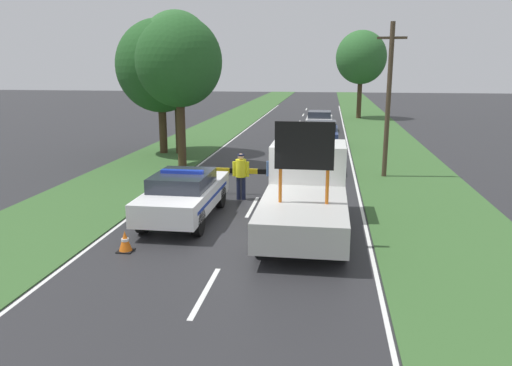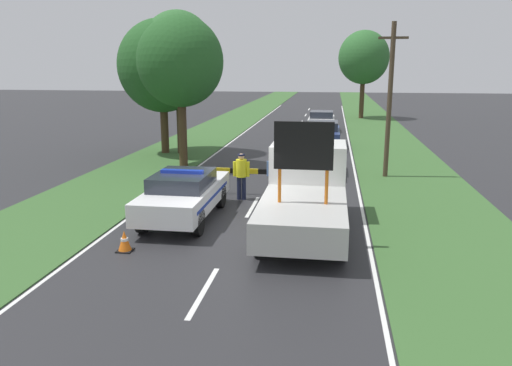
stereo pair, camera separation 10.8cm
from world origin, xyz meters
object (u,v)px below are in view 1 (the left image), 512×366
traffic_cone_near_police (318,191)px  queued_car_hatch_blue (321,133)px  queued_car_sedan_silver (314,153)px  roadside_tree_mid_right (176,50)px  police_car (184,194)px  utility_pole (388,99)px  queued_car_van_white (319,120)px  roadside_tree_near_right (160,66)px  work_truck (306,191)px  pedestrian_civilian (275,172)px  road_barrier (258,173)px  roadside_tree_mid_left (361,58)px  police_officer (241,172)px  roadside_tree_near_left (179,62)px  traffic_cone_centre_front (125,241)px

traffic_cone_near_police → queued_car_hatch_blue: bearing=90.6°
queued_car_sedan_silver → roadside_tree_mid_right: size_ratio=0.59×
police_car → utility_pole: (6.81, 7.19, 2.53)m
queued_car_sedan_silver → queued_car_van_white: queued_car_sedan_silver is taller
roadside_tree_near_right → roadside_tree_mid_right: (0.89, 0.03, 0.82)m
queued_car_van_white → utility_pole: size_ratio=0.67×
police_car → work_truck: bearing=1.7°
pedestrian_civilian → utility_pole: 6.61m
road_barrier → roadside_tree_mid_left: size_ratio=0.40×
pedestrian_civilian → queued_car_sedan_silver: size_ratio=0.38×
queued_car_hatch_blue → roadside_tree_near_right: size_ratio=0.64×
police_car → work_truck: 3.79m
police_officer → queued_car_hatch_blue: bearing=-108.5°
roadside_tree_mid_right → police_car: bearing=-72.5°
pedestrian_civilian → roadside_tree_mid_left: roadside_tree_mid_left is taller
police_car → roadside_tree_near_left: (-2.49, 8.18, 4.05)m
traffic_cone_near_police → queued_car_van_white: size_ratio=0.13×
road_barrier → traffic_cone_centre_front: (-2.57, -6.22, -0.55)m
work_truck → pedestrian_civilian: 3.25m
traffic_cone_centre_front → utility_pole: size_ratio=0.09×
queued_car_sedan_silver → roadside_tree_near_left: bearing=-2.6°
police_car → traffic_cone_near_police: 5.18m
traffic_cone_near_police → queued_car_hatch_blue: (-0.12, 12.09, 0.51)m
road_barrier → police_officer: police_officer is taller
traffic_cone_centre_front → queued_car_hatch_blue: 18.79m
traffic_cone_near_police → roadside_tree_near_right: (-8.63, 8.44, 4.39)m
police_officer → roadside_tree_near_right: bearing=-63.6°
roadside_tree_mid_left → pedestrian_civilian: bearing=-98.7°
traffic_cone_near_police → queued_car_van_white: 19.50m
police_officer → traffic_cone_near_police: (2.74, 0.57, -0.72)m
utility_pole → road_barrier: bearing=-141.8°
traffic_cone_centre_front → roadside_tree_near_right: bearing=104.7°
traffic_cone_near_police → queued_car_sedan_silver: bearing=94.0°
traffic_cone_near_police → roadside_tree_mid_right: size_ratio=0.07×
road_barrier → traffic_cone_near_police: size_ratio=5.60×
police_officer → pedestrian_civilian: bearing=-179.5°
police_car → police_officer: bearing=68.4°
roadside_tree_mid_right → utility_pole: bearing=-23.0°
roadside_tree_near_left → roadside_tree_mid_right: size_ratio=0.93×
queued_car_sedan_silver → roadside_tree_near_left: roadside_tree_near_left is taller
queued_car_van_white → roadside_tree_near_right: (-8.25, -11.05, 3.88)m
roadside_tree_near_left → traffic_cone_near_police: bearing=-37.4°
queued_car_van_white → police_car: bearing=80.7°
traffic_cone_centre_front → queued_car_hatch_blue: bearing=75.6°
police_car → pedestrian_civilian: pedestrian_civilian is taller
police_officer → traffic_cone_near_police: size_ratio=2.98×
work_truck → traffic_cone_centre_front: 5.30m
roadside_tree_mid_left → roadside_tree_mid_right: (-10.73, -20.64, 0.08)m
pedestrian_civilian → traffic_cone_near_police: pedestrian_civilian is taller
road_barrier → roadside_tree_near_right: (-6.39, 8.32, 3.84)m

